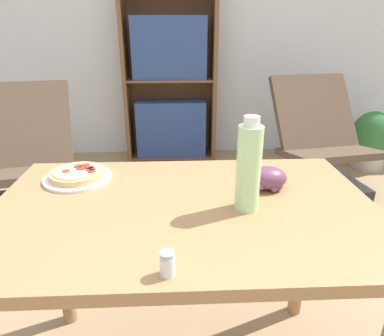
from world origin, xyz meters
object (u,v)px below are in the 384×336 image
(bookshelf, at_px, (170,87))
(potted_plant_floor, at_px, (371,140))
(grape_bunch, at_px, (268,178))
(lounge_chair_far, at_px, (320,156))
(pizza_on_plate, at_px, (78,175))
(salt_shaker, at_px, (167,264))
(lounge_chair_near, at_px, (25,177))
(drink_bottle, at_px, (249,167))

(bookshelf, distance_m, potted_plant_floor, 1.94)
(grape_bunch, xyz_separation_m, lounge_chair_far, (0.84, 1.48, -0.50))
(pizza_on_plate, xyz_separation_m, salt_shaker, (0.32, -0.52, 0.01))
(grape_bunch, bearing_deg, lounge_chair_near, 138.51)
(drink_bottle, bearing_deg, pizza_on_plate, 157.11)
(pizza_on_plate, relative_size, salt_shaker, 4.04)
(grape_bunch, bearing_deg, pizza_on_plate, 170.94)
(drink_bottle, distance_m, potted_plant_floor, 2.68)
(drink_bottle, xyz_separation_m, bookshelf, (-0.25, 2.43, -0.17))
(salt_shaker, bearing_deg, lounge_chair_far, 58.54)
(salt_shaker, height_order, lounge_chair_near, lounge_chair_near)
(pizza_on_plate, height_order, lounge_chair_near, lounge_chair_near)
(drink_bottle, relative_size, potted_plant_floor, 0.52)
(grape_bunch, bearing_deg, salt_shaker, -127.96)
(drink_bottle, height_order, lounge_chair_near, drink_bottle)
(potted_plant_floor, bearing_deg, lounge_chair_far, -145.85)
(drink_bottle, distance_m, lounge_chair_near, 1.91)
(drink_bottle, relative_size, lounge_chair_far, 0.32)
(lounge_chair_near, bearing_deg, lounge_chair_far, -3.95)
(drink_bottle, height_order, potted_plant_floor, drink_bottle)
(drink_bottle, xyz_separation_m, lounge_chair_far, (0.93, 1.61, -0.59))
(drink_bottle, relative_size, lounge_chair_near, 0.32)
(bookshelf, bearing_deg, grape_bunch, -81.38)
(pizza_on_plate, distance_m, bookshelf, 2.21)
(lounge_chair_far, height_order, bookshelf, bookshelf)
(salt_shaker, height_order, lounge_chair_far, lounge_chair_far)
(pizza_on_plate, distance_m, lounge_chair_near, 1.38)
(salt_shaker, distance_m, bookshelf, 2.71)
(bookshelf, bearing_deg, lounge_chair_far, -34.65)
(salt_shaker, distance_m, lounge_chair_near, 1.96)
(drink_bottle, height_order, salt_shaker, drink_bottle)
(pizza_on_plate, bearing_deg, lounge_chair_near, 122.76)
(grape_bunch, distance_m, lounge_chair_near, 1.86)
(potted_plant_floor, bearing_deg, bookshelf, 168.88)
(grape_bunch, relative_size, bookshelf, 0.08)
(grape_bunch, relative_size, lounge_chair_far, 0.14)
(salt_shaker, distance_m, potted_plant_floor, 3.02)
(salt_shaker, bearing_deg, pizza_on_plate, 122.14)
(salt_shaker, relative_size, lounge_chair_near, 0.07)
(lounge_chair_far, xyz_separation_m, bookshelf, (-1.18, 0.82, 0.42))
(drink_bottle, xyz_separation_m, lounge_chair_near, (-1.25, 1.32, -0.59))
(salt_shaker, bearing_deg, lounge_chair_near, 122.56)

